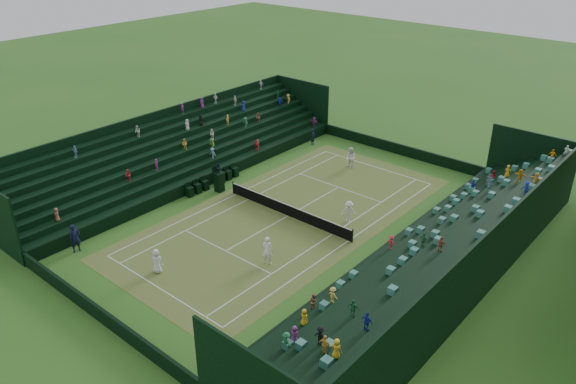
{
  "coord_description": "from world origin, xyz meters",
  "views": [
    {
      "loc": [
        23.81,
        -27.83,
        20.23
      ],
      "look_at": [
        0.0,
        0.0,
        2.0
      ],
      "focal_mm": 35.0,
      "sensor_mm": 36.0,
      "label": 1
    }
  ],
  "objects_px": {
    "player_far_west": "(351,158)",
    "player_far_east": "(349,212)",
    "tennis_net": "(288,210)",
    "umpire_chair": "(219,179)",
    "player_near_west": "(157,261)",
    "player_near_east": "(267,250)"
  },
  "relations": [
    {
      "from": "player_far_west",
      "to": "player_far_east",
      "type": "height_order",
      "value": "player_far_west"
    },
    {
      "from": "tennis_net",
      "to": "player_far_west",
      "type": "height_order",
      "value": "player_far_west"
    },
    {
      "from": "player_near_west",
      "to": "player_far_west",
      "type": "xyz_separation_m",
      "value": [
        -0.04,
        21.13,
        0.14
      ]
    },
    {
      "from": "player_far_west",
      "to": "player_far_east",
      "type": "bearing_deg",
      "value": -49.45
    },
    {
      "from": "player_near_west",
      "to": "player_far_west",
      "type": "distance_m",
      "value": 21.13
    },
    {
      "from": "player_far_east",
      "to": "player_near_east",
      "type": "bearing_deg",
      "value": -139.57
    },
    {
      "from": "tennis_net",
      "to": "player_far_east",
      "type": "relative_size",
      "value": 6.96
    },
    {
      "from": "player_near_east",
      "to": "player_far_east",
      "type": "height_order",
      "value": "player_near_east"
    },
    {
      "from": "player_near_west",
      "to": "player_near_east",
      "type": "bearing_deg",
      "value": -146.35
    },
    {
      "from": "tennis_net",
      "to": "player_far_west",
      "type": "relative_size",
      "value": 6.06
    },
    {
      "from": "player_near_east",
      "to": "player_far_east",
      "type": "distance_m",
      "value": 7.91
    },
    {
      "from": "player_near_east",
      "to": "player_near_west",
      "type": "bearing_deg",
      "value": 20.16
    },
    {
      "from": "player_near_east",
      "to": "player_far_west",
      "type": "xyz_separation_m",
      "value": [
        -4.63,
        15.93,
        -0.03
      ]
    },
    {
      "from": "player_far_west",
      "to": "player_far_east",
      "type": "xyz_separation_m",
      "value": [
        5.42,
        -8.07,
        -0.12
      ]
    },
    {
      "from": "umpire_chair",
      "to": "player_far_east",
      "type": "bearing_deg",
      "value": 13.65
    },
    {
      "from": "umpire_chair",
      "to": "player_far_east",
      "type": "height_order",
      "value": "umpire_chair"
    },
    {
      "from": "tennis_net",
      "to": "umpire_chair",
      "type": "bearing_deg",
      "value": -176.46
    },
    {
      "from": "player_near_west",
      "to": "player_far_east",
      "type": "xyz_separation_m",
      "value": [
        5.38,
        13.07,
        0.01
      ]
    },
    {
      "from": "tennis_net",
      "to": "player_near_west",
      "type": "relative_size",
      "value": 7.08
    },
    {
      "from": "player_near_east",
      "to": "player_far_west",
      "type": "bearing_deg",
      "value": -102.21
    },
    {
      "from": "umpire_chair",
      "to": "player_near_west",
      "type": "bearing_deg",
      "value": -62.31
    },
    {
      "from": "umpire_chair",
      "to": "player_far_west",
      "type": "distance_m",
      "value": 12.0
    }
  ]
}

